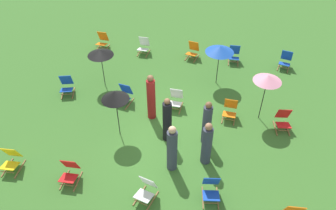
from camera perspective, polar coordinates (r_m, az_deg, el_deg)
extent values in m
plane|color=#386B28|center=(11.62, -1.21, -5.62)|extent=(40.00, 40.00, 0.00)
cube|color=olive|center=(13.22, -8.44, 0.67)|extent=(0.17, 0.75, 0.04)
cube|color=olive|center=(13.04, -6.74, 0.22)|extent=(0.17, 0.75, 0.04)
cube|color=#1947B7|center=(12.91, -7.89, 1.05)|extent=(0.55, 0.51, 0.13)
cube|color=#1947B7|center=(12.94, -7.39, 2.79)|extent=(0.52, 0.33, 0.57)
cylinder|color=olive|center=(12.82, -8.28, 0.28)|extent=(0.44, 0.10, 0.03)
cube|color=olive|center=(16.24, -5.05, 9.17)|extent=(0.06, 0.76, 0.04)
cube|color=olive|center=(16.12, -3.54, 9.01)|extent=(0.06, 0.76, 0.04)
cube|color=white|center=(15.97, -4.44, 9.68)|extent=(0.49, 0.44, 0.13)
cube|color=white|center=(16.08, -4.18, 11.07)|extent=(0.49, 0.26, 0.57)
cylinder|color=olive|center=(15.84, -4.64, 9.11)|extent=(0.44, 0.04, 0.03)
cube|color=olive|center=(10.88, -17.70, -12.37)|extent=(0.08, 0.76, 0.04)
cube|color=olive|center=(10.72, -15.51, -12.78)|extent=(0.08, 0.76, 0.04)
cube|color=red|center=(10.55, -17.07, -12.16)|extent=(0.50, 0.46, 0.13)
cube|color=red|center=(10.50, -16.76, -9.96)|extent=(0.49, 0.27, 0.57)
cylinder|color=olive|center=(10.50, -17.40, -13.23)|extent=(0.44, 0.05, 0.03)
cube|color=olive|center=(15.87, 3.46, 8.45)|extent=(0.19, 0.75, 0.04)
cube|color=olive|center=(15.75, 4.97, 8.11)|extent=(0.19, 0.75, 0.04)
cube|color=orange|center=(15.59, 4.13, 8.89)|extent=(0.56, 0.52, 0.13)
cube|color=orange|center=(15.70, 4.56, 10.28)|extent=(0.52, 0.34, 0.57)
cylinder|color=olive|center=(15.47, 3.86, 8.32)|extent=(0.44, 0.12, 0.03)
cube|color=olive|center=(16.99, -12.04, 9.91)|extent=(0.06, 0.76, 0.04)
cube|color=olive|center=(16.82, -10.66, 9.78)|extent=(0.06, 0.76, 0.04)
cube|color=orange|center=(16.70, -11.60, 10.42)|extent=(0.49, 0.45, 0.13)
cube|color=orange|center=(16.81, -11.32, 11.75)|extent=(0.49, 0.26, 0.57)
cylinder|color=olive|center=(16.58, -11.83, 9.87)|extent=(0.44, 0.04, 0.03)
cube|color=olive|center=(12.83, 0.34, -0.25)|extent=(0.06, 0.76, 0.04)
cube|color=olive|center=(12.76, 2.26, -0.54)|extent=(0.06, 0.76, 0.04)
cube|color=white|center=(12.55, 1.22, 0.19)|extent=(0.49, 0.45, 0.13)
cube|color=white|center=(12.61, 1.53, 2.02)|extent=(0.49, 0.26, 0.57)
cylinder|color=olive|center=(12.45, 1.02, -0.63)|extent=(0.44, 0.04, 0.03)
cube|color=olive|center=(10.06, 6.10, -15.84)|extent=(0.16, 0.76, 0.04)
cube|color=olive|center=(10.11, 8.69, -15.83)|extent=(0.16, 0.76, 0.04)
cube|color=#1947B7|center=(9.82, 7.56, -15.49)|extent=(0.55, 0.51, 0.13)
cube|color=#1947B7|center=(9.77, 7.59, -13.11)|extent=(0.51, 0.32, 0.57)
cylinder|color=olive|center=(9.77, 7.60, -16.69)|extent=(0.44, 0.10, 0.03)
cube|color=olive|center=(11.88, -26.36, -9.81)|extent=(0.10, 0.76, 0.04)
cube|color=olive|center=(11.66, -24.50, -10.17)|extent=(0.10, 0.76, 0.04)
cube|color=yellow|center=(11.54, -26.01, -9.54)|extent=(0.51, 0.47, 0.13)
cube|color=yellow|center=(11.51, -25.74, -7.52)|extent=(0.50, 0.28, 0.57)
cylinder|color=olive|center=(11.49, -26.36, -10.50)|extent=(0.44, 0.06, 0.03)
cube|color=orange|center=(9.77, 21.27, -16.71)|extent=(0.50, 0.29, 0.57)
cube|color=olive|center=(15.75, 10.55, 7.55)|extent=(0.07, 0.76, 0.04)
cube|color=olive|center=(15.78, 12.15, 7.37)|extent=(0.07, 0.76, 0.04)
cube|color=#1947B7|center=(15.55, 11.47, 8.04)|extent=(0.50, 0.45, 0.13)
cube|color=#1947B7|center=(15.66, 11.61, 9.48)|extent=(0.49, 0.27, 0.57)
cylinder|color=olive|center=(15.42, 11.43, 7.44)|extent=(0.44, 0.05, 0.03)
cube|color=olive|center=(12.55, 18.28, -3.85)|extent=(0.15, 0.76, 0.04)
cube|color=olive|center=(12.68, 20.19, -3.87)|extent=(0.15, 0.76, 0.04)
cube|color=red|center=(12.38, 19.58, -3.34)|extent=(0.54, 0.50, 0.13)
cube|color=red|center=(12.41, 19.57, -1.45)|extent=(0.51, 0.32, 0.57)
cylinder|color=olive|center=(12.29, 19.71, -4.22)|extent=(0.44, 0.10, 0.03)
cube|color=olive|center=(15.97, 18.82, 6.42)|extent=(0.21, 0.75, 0.04)
cube|color=olive|center=(15.95, 20.35, 6.00)|extent=(0.21, 0.75, 0.04)
cube|color=#1947B7|center=(15.74, 19.73, 6.79)|extent=(0.56, 0.53, 0.13)
cube|color=#1947B7|center=(15.86, 20.13, 8.16)|extent=(0.52, 0.35, 0.57)
cylinder|color=olive|center=(15.61, 19.56, 6.22)|extent=(0.44, 0.13, 0.03)
cube|color=olive|center=(12.54, 9.60, -2.06)|extent=(0.07, 0.76, 0.04)
cube|color=olive|center=(12.54, 11.58, -2.39)|extent=(0.07, 0.76, 0.04)
cube|color=orange|center=(12.30, 10.68, -1.66)|extent=(0.50, 0.46, 0.13)
cube|color=orange|center=(12.35, 10.99, 0.21)|extent=(0.49, 0.27, 0.57)
cylinder|color=olive|center=(12.19, 10.54, -2.51)|extent=(0.44, 0.05, 0.03)
cube|color=olive|center=(14.16, -17.98, 1.92)|extent=(0.26, 0.74, 0.04)
cube|color=olive|center=(14.06, -16.24, 2.05)|extent=(0.26, 0.74, 0.04)
cube|color=#1947B7|center=(13.88, -17.37, 2.55)|extent=(0.59, 0.55, 0.13)
cube|color=#1947B7|center=(13.96, -17.42, 4.21)|extent=(0.53, 0.38, 0.57)
cylinder|color=olive|center=(13.77, -17.42, 1.81)|extent=(0.43, 0.16, 0.03)
cube|color=olive|center=(10.09, -5.03, -15.51)|extent=(0.23, 0.74, 0.04)
cube|color=olive|center=(9.95, -2.75, -16.48)|extent=(0.23, 0.74, 0.04)
cube|color=white|center=(9.76, -4.26, -15.60)|extent=(0.57, 0.54, 0.13)
cube|color=white|center=(9.68, -3.45, -13.37)|extent=(0.53, 0.36, 0.57)
cylinder|color=olive|center=(9.73, -4.85, -16.69)|extent=(0.43, 0.14, 0.03)
cylinder|color=black|center=(13.76, -11.38, 6.33)|extent=(0.03, 0.03, 1.69)
cone|color=black|center=(13.37, -11.79, 9.00)|extent=(1.05, 1.05, 0.24)
cylinder|color=black|center=(11.21, -8.85, -1.61)|extent=(0.03, 0.03, 1.89)
cone|color=black|center=(10.69, -9.28, 1.68)|extent=(0.93, 0.93, 0.31)
cylinder|color=black|center=(12.23, 16.34, 1.22)|extent=(0.03, 0.03, 1.93)
cone|color=pink|center=(11.73, 17.11, 4.52)|extent=(0.99, 0.99, 0.24)
cylinder|color=black|center=(13.76, 8.75, 6.89)|extent=(0.03, 0.03, 1.77)
cone|color=#194CB2|center=(13.36, 9.08, 9.67)|extent=(1.16, 1.16, 0.28)
cylinder|color=black|center=(11.01, -0.15, -2.96)|extent=(0.38, 0.38, 1.61)
sphere|color=brown|center=(10.42, -0.15, 0.64)|extent=(0.21, 0.21, 0.21)
cylinder|color=#333847|center=(10.42, 6.80, -7.08)|extent=(0.36, 0.36, 1.45)
sphere|color=#936647|center=(9.83, 7.17, -3.78)|extent=(0.23, 0.23, 0.23)
cylinder|color=#333847|center=(10.12, 0.71, -7.99)|extent=(0.39, 0.39, 1.57)
sphere|color=tan|center=(9.48, 0.75, -4.39)|extent=(0.23, 0.23, 0.23)
cylinder|color=maroon|center=(11.88, -2.96, 0.99)|extent=(0.36, 0.36, 1.68)
sphere|color=brown|center=(11.31, -3.11, 4.70)|extent=(0.23, 0.23, 0.23)
cylinder|color=#333847|center=(11.01, 6.80, -3.50)|extent=(0.44, 0.44, 1.56)
sphere|color=brown|center=(10.43, 7.16, 0.00)|extent=(0.22, 0.22, 0.22)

